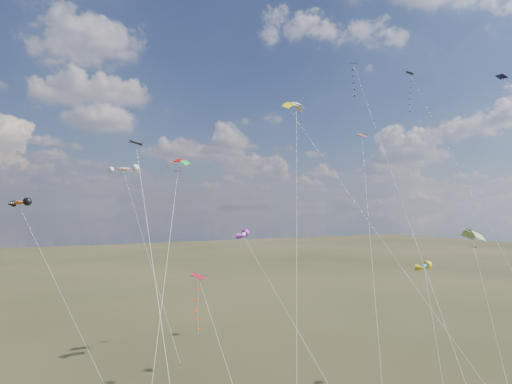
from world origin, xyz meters
TOP-DOWN VIEW (x-y plane):
  - diamond_black_high at (23.38, 17.33)m, footprint 7.28×24.80m
  - diamond_navy_tall at (13.85, 17.46)m, footprint 13.01×28.08m
  - diamond_black_mid at (-15.77, 1.46)m, footprint 1.00×13.07m
  - diamond_red_low at (-10.12, 8.01)m, footprint 1.69×10.00m
  - diamond_orange_center at (6.32, 8.18)m, footprint 11.68×15.34m
  - parafoil_yellow at (5.66, 19.41)m, footprint 7.28×23.80m
  - parafoil_blue_white at (7.27, 21.22)m, footprint 14.39×20.27m
  - parafoil_striped at (10.86, 0.53)m, footprint 7.90×10.16m
  - parafoil_tricolor at (-9.40, 15.49)m, footprint 9.01×17.41m
  - novelty_orange_black at (-21.72, 32.44)m, footprint 8.87×13.44m
  - novelty_white_purple at (-3.06, 14.74)m, footprint 4.63×13.86m
  - novelty_redwhite_stripe at (-8.62, 41.07)m, footprint 4.83×17.33m
  - novelty_blue_yellow at (12.64, 7.20)m, footprint 5.68×7.14m

SIDE VIEW (x-z plane):
  - diamond_red_low at x=-10.12m, z-range 3.58..16.00m
  - novelty_blue_yellow at x=12.64m, z-range 5.58..17.73m
  - novelty_white_purple at x=-3.06m, z-range 7.13..22.40m
  - parafoil_striped at x=10.86m, z-range 7.31..23.36m
  - diamond_black_mid at x=-15.77m, z-range 4.54..26.13m
  - novelty_orange_black at x=-21.72m, z-range 8.61..27.06m
  - diamond_orange_center at x=6.32m, z-range 5.48..30.60m
  - parafoil_tricolor at x=-9.40m, z-range 10.39..32.51m
  - novelty_redwhite_stripe at x=-8.62m, z-range 11.03..34.44m
  - parafoil_yellow at x=5.66m, z-range 14.13..44.03m
  - parafoil_blue_white at x=7.27m, z-range 14.44..44.89m
  - diamond_navy_tall at x=13.85m, z-range 12.55..48.21m
  - diamond_black_high at x=23.38m, z-range 12.71..48.20m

